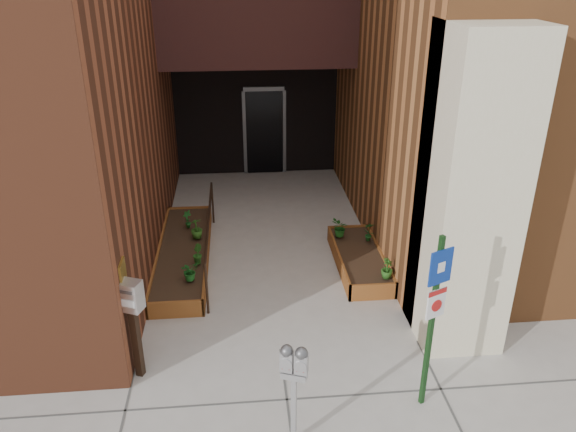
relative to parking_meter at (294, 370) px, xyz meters
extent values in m
plane|color=#9E9991|center=(-0.02, 1.68, -1.05)|extent=(80.00, 80.00, 0.00)
cube|color=beige|center=(2.53, 1.88, 1.15)|extent=(1.10, 1.20, 4.40)
cube|color=black|center=(-0.02, 7.68, 2.95)|extent=(4.20, 2.00, 2.00)
cube|color=black|center=(-0.02, 9.08, 0.45)|extent=(4.00, 0.30, 3.00)
cube|color=black|center=(0.18, 8.90, 0.00)|extent=(0.90, 0.06, 2.10)
cube|color=#B79338|center=(-2.01, 1.48, 0.45)|extent=(0.04, 0.30, 0.30)
cube|color=brown|center=(-1.57, 2.60, -0.90)|extent=(0.90, 0.04, 0.30)
cube|color=brown|center=(-1.57, 6.16, -0.90)|extent=(0.90, 0.04, 0.30)
cube|color=brown|center=(-2.00, 4.38, -0.90)|extent=(0.04, 3.60, 0.30)
cube|color=brown|center=(-1.14, 4.38, -0.90)|extent=(0.04, 3.60, 0.30)
cube|color=black|center=(-1.57, 4.38, -0.92)|extent=(0.82, 3.52, 0.26)
cube|color=brown|center=(1.58, 2.80, -0.90)|extent=(0.80, 0.04, 0.30)
cube|color=brown|center=(1.58, 4.96, -0.90)|extent=(0.80, 0.04, 0.30)
cube|color=brown|center=(1.20, 3.88, -0.90)|extent=(0.04, 2.20, 0.30)
cube|color=brown|center=(1.96, 3.88, -0.90)|extent=(0.04, 2.20, 0.30)
cube|color=black|center=(1.58, 3.88, -0.92)|extent=(0.72, 2.12, 0.26)
cylinder|color=black|center=(-1.07, 2.68, -0.60)|extent=(0.04, 0.04, 0.90)
cylinder|color=black|center=(-1.07, 5.98, -0.60)|extent=(0.04, 0.04, 0.90)
cylinder|color=black|center=(-1.07, 4.33, -0.17)|extent=(0.04, 3.30, 0.04)
cube|color=#A6A6A8|center=(0.00, 0.00, -0.58)|extent=(0.07, 0.07, 0.94)
cube|color=#A6A6A8|center=(0.00, 0.00, -0.07)|extent=(0.30, 0.20, 0.08)
cube|color=#A6A6A8|center=(-0.07, 0.03, 0.10)|extent=(0.16, 0.14, 0.24)
sphere|color=#59595B|center=(-0.07, 0.03, 0.24)|extent=(0.14, 0.14, 0.14)
cube|color=white|center=(-0.09, -0.02, 0.11)|extent=(0.08, 0.03, 0.05)
cube|color=#B21414|center=(-0.09, -0.02, 0.04)|extent=(0.08, 0.03, 0.03)
cube|color=#A6A6A8|center=(0.07, -0.03, 0.10)|extent=(0.16, 0.14, 0.24)
sphere|color=#59595B|center=(0.07, -0.03, 0.24)|extent=(0.14, 0.14, 0.14)
cube|color=white|center=(0.06, -0.07, 0.11)|extent=(0.08, 0.03, 0.05)
cube|color=#B21414|center=(0.06, -0.07, 0.04)|extent=(0.08, 0.03, 0.03)
cube|color=#133514|center=(1.66, 0.48, 0.12)|extent=(0.07, 0.07, 2.34)
cube|color=navy|center=(1.67, 0.45, 0.92)|extent=(0.30, 0.15, 0.43)
cube|color=white|center=(1.67, 0.44, 0.92)|extent=(0.10, 0.06, 0.13)
cube|color=white|center=(1.67, 0.45, 0.44)|extent=(0.25, 0.13, 0.37)
cube|color=#B21414|center=(1.67, 0.44, 0.60)|extent=(0.25, 0.12, 0.06)
cylinder|color=#B21414|center=(1.68, 0.44, 0.42)|extent=(0.14, 0.07, 0.15)
cube|color=black|center=(-1.92, 1.34, -0.52)|extent=(0.12, 0.12, 1.05)
cube|color=silver|center=(-1.92, 1.34, 0.19)|extent=(0.34, 0.30, 0.40)
cube|color=#59595B|center=(-1.96, 1.24, 0.31)|extent=(0.20, 0.09, 0.04)
cube|color=white|center=(-1.96, 1.24, 0.14)|extent=(0.22, 0.09, 0.10)
imported|color=#1B5F1D|center=(-1.36, 3.22, -0.59)|extent=(0.41, 0.41, 0.32)
imported|color=#215418|center=(-1.27, 3.76, -0.58)|extent=(0.22, 0.22, 0.34)
imported|color=#295B1A|center=(-1.32, 4.72, -0.55)|extent=(0.29, 0.29, 0.39)
imported|color=#17531A|center=(-1.52, 5.17, -0.57)|extent=(0.26, 0.26, 0.35)
imported|color=#235418|center=(1.83, 2.98, -0.58)|extent=(0.27, 0.27, 0.35)
imported|color=#164F1A|center=(1.83, 4.30, -0.56)|extent=(0.20, 0.20, 0.38)
imported|color=#164F16|center=(1.33, 4.51, -0.57)|extent=(0.42, 0.42, 0.35)
camera|label=1|loc=(-0.51, -4.73, 4.04)|focal=35.00mm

